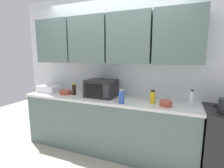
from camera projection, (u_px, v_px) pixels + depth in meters
The scene contains 10 objects.
wall_back_with_cabinets at pixel (111, 55), 2.82m from camera, with size 3.68×0.38×2.60m.
counter_run at pixel (106, 124), 2.80m from camera, with size 2.81×0.63×0.90m.
microwave at pixel (101, 88), 2.76m from camera, with size 0.48×0.37×0.28m.
dish_rack at pixel (50, 89), 3.15m from camera, with size 0.38×0.30×0.12m, color silver.
bottle_blue_cleaner at pixel (122, 97), 2.38m from camera, with size 0.08×0.08×0.20m.
bottle_clear_tall at pixel (192, 99), 2.19m from camera, with size 0.05×0.05×0.23m.
bottle_soy_dark at pixel (74, 89), 2.89m from camera, with size 0.07×0.07×0.21m.
bottle_yellow_mustard at pixel (153, 97), 2.38m from camera, with size 0.08×0.08×0.19m.
bowl_ceramic_small at pixel (66, 92), 2.96m from camera, with size 0.21×0.21×0.07m, color #B24C3D.
bowl_mixing_large at pixel (166, 103), 2.26m from camera, with size 0.17×0.17×0.08m, color #B24C3D.
Camera 1 is at (1.10, -2.71, 1.57)m, focal length 27.03 mm.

